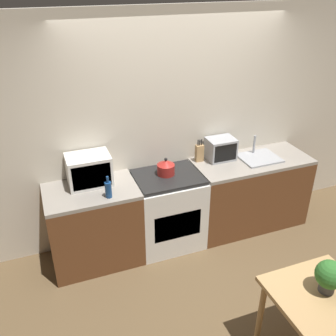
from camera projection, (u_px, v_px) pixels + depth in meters
ground_plane at (216, 282)px, 3.91m from camera, size 16.00×16.00×0.00m
wall_back at (176, 128)px, 4.25m from camera, size 10.00×0.06×2.60m
counter_left_run at (94, 225)px, 4.03m from camera, size 0.95×0.62×0.90m
counter_right_run at (249, 192)px, 4.63m from camera, size 1.40×0.62×0.90m
stove_range at (168, 210)px, 4.30m from camera, size 0.75×0.62×0.90m
kettle at (166, 167)px, 4.07m from camera, size 0.19×0.19×0.20m
microwave at (89, 170)px, 3.86m from camera, size 0.44×0.32×0.33m
bottle at (108, 189)px, 3.66m from camera, size 0.07×0.07×0.23m
knife_block at (199, 153)px, 4.35m from camera, size 0.09×0.06×0.27m
toaster_oven at (221, 149)px, 4.38m from camera, size 0.32×0.25×0.26m
sink_basin at (259, 157)px, 4.45m from camera, size 0.45×0.39×0.24m
dining_table at (324, 310)px, 2.81m from camera, size 0.72×0.79×0.74m
potted_plant at (330, 276)px, 2.77m from camera, size 0.22×0.22×0.27m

